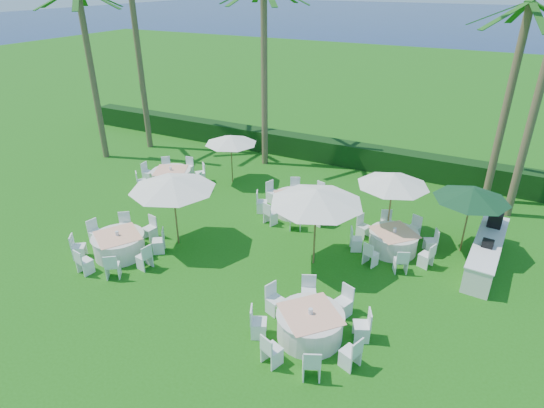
# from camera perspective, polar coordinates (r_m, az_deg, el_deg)

# --- Properties ---
(ground) EXTENTS (120.00, 120.00, 0.00)m
(ground) POSITION_cam_1_polar(r_m,az_deg,el_deg) (15.49, -6.62, -9.61)
(ground) COLOR #1C5D10
(ground) RESTS_ON ground
(hedge) EXTENTS (34.00, 1.00, 1.20)m
(hedge) POSITION_cam_1_polar(r_m,az_deg,el_deg) (24.89, 8.54, 6.38)
(hedge) COLOR black
(hedge) RESTS_ON ground
(ocean) EXTENTS (260.00, 260.00, 0.00)m
(ocean) POSITION_cam_1_polar(r_m,az_deg,el_deg) (112.85, 24.74, 19.87)
(ocean) COLOR #062045
(ocean) RESTS_ON ground
(banquet_table_a) EXTENTS (3.25, 3.25, 0.98)m
(banquet_table_a) POSITION_cam_1_polar(r_m,az_deg,el_deg) (17.41, -18.65, -4.84)
(banquet_table_a) COLOR silver
(banquet_table_a) RESTS_ON ground
(banquet_table_c) EXTENTS (3.25, 3.25, 1.00)m
(banquet_table_c) POSITION_cam_1_polar(r_m,az_deg,el_deg) (13.13, 4.78, -14.86)
(banquet_table_c) COLOR silver
(banquet_table_c) RESTS_ON ground
(banquet_table_d) EXTENTS (3.26, 3.26, 0.98)m
(banquet_table_d) POSITION_cam_1_polar(r_m,az_deg,el_deg) (22.45, -12.50, 3.26)
(banquet_table_d) COLOR silver
(banquet_table_d) RESTS_ON ground
(banquet_table_e) EXTENTS (3.24, 3.24, 1.00)m
(banquet_table_e) POSITION_cam_1_polar(r_m,az_deg,el_deg) (19.41, 2.93, 0.08)
(banquet_table_e) COLOR silver
(banquet_table_e) RESTS_ON ground
(banquet_table_f) EXTENTS (3.07, 3.07, 0.95)m
(banquet_table_f) POSITION_cam_1_polar(r_m,az_deg,el_deg) (17.33, 14.97, -4.49)
(banquet_table_f) COLOR silver
(banquet_table_f) RESTS_ON ground
(umbrella_a) EXTENTS (3.13, 3.13, 2.75)m
(umbrella_a) POSITION_cam_1_polar(r_m,az_deg,el_deg) (16.62, -12.41, 2.58)
(umbrella_a) COLOR brown
(umbrella_a) RESTS_ON ground
(umbrella_b) EXTENTS (3.20, 3.20, 2.88)m
(umbrella_b) POSITION_cam_1_polar(r_m,az_deg,el_deg) (15.05, 5.61, 0.96)
(umbrella_b) COLOR brown
(umbrella_b) RESTS_ON ground
(umbrella_c) EXTENTS (2.51, 2.51, 2.39)m
(umbrella_c) POSITION_cam_1_polar(r_m,az_deg,el_deg) (21.85, -5.19, 8.08)
(umbrella_c) COLOR brown
(umbrella_c) RESTS_ON ground
(umbrella_d) EXTENTS (2.66, 2.66, 2.73)m
(umbrella_d) POSITION_cam_1_polar(r_m,az_deg,el_deg) (17.16, 15.00, 2.99)
(umbrella_d) COLOR brown
(umbrella_d) RESTS_ON ground
(umbrella_green) EXTENTS (2.62, 2.62, 2.56)m
(umbrella_green) POSITION_cam_1_polar(r_m,az_deg,el_deg) (17.29, 23.84, 1.15)
(umbrella_green) COLOR brown
(umbrella_green) RESTS_ON ground
(buffet_table) EXTENTS (1.18, 4.29, 1.51)m
(buffet_table) POSITION_cam_1_polar(r_m,az_deg,el_deg) (17.62, 25.31, -5.38)
(buffet_table) COLOR silver
(buffet_table) RESTS_ON ground
(palm_a) EXTENTS (4.28, 4.35, 11.42)m
(palm_a) POSITION_cam_1_polar(r_m,az_deg,el_deg) (26.95, -16.65, 19.45)
(palm_a) COLOR brown
(palm_a) RESTS_ON ground
(palm_b) EXTENTS (4.38, 4.24, 8.92)m
(palm_b) POSITION_cam_1_polar(r_m,az_deg,el_deg) (23.49, -0.98, 16.39)
(palm_b) COLOR brown
(palm_b) RESTS_ON ground
(palm_d) EXTENTS (4.36, 4.27, 8.33)m
(palm_d) POSITION_cam_1_polar(r_m,az_deg,el_deg) (21.38, 27.52, 11.60)
(palm_d) COLOR brown
(palm_d) RESTS_ON ground
(palm_e) EXTENTS (4.40, 3.95, 9.37)m
(palm_e) POSITION_cam_1_polar(r_m,az_deg,el_deg) (20.26, 30.46, 11.81)
(palm_e) COLOR brown
(palm_e) RESTS_ON ground
(palm_f) EXTENTS (4.37, 4.26, 8.69)m
(palm_f) POSITION_cam_1_polar(r_m,az_deg,el_deg) (26.20, -21.73, 15.42)
(palm_f) COLOR brown
(palm_f) RESTS_ON ground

